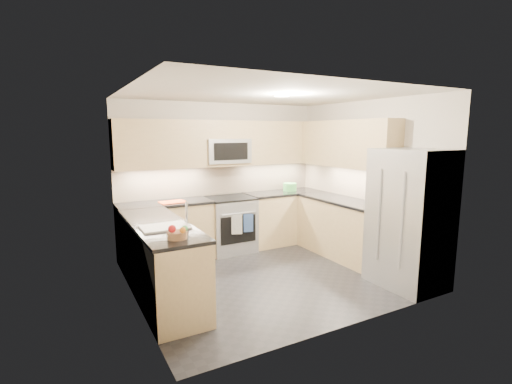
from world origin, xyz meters
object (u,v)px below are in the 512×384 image
cutting_board (173,202)px  fruit_basket (177,235)px  gas_range (230,225)px  utensil_bowl (290,187)px  refrigerator (409,219)px  microwave (226,151)px

cutting_board → fruit_basket: (-0.52, -1.97, 0.03)m
gas_range → cutting_board: 1.10m
gas_range → utensil_bowl: utensil_bowl is taller
refrigerator → utensil_bowl: refrigerator is taller
cutting_board → utensil_bowl: bearing=2.6°
microwave → refrigerator: microwave is taller
cutting_board → microwave: bearing=10.0°
refrigerator → gas_range: bearing=120.9°
cutting_board → fruit_basket: bearing=-104.8°
cutting_board → fruit_basket: fruit_basket is taller
gas_range → utensil_bowl: size_ratio=3.66×
gas_range → fruit_basket: (-1.50, -2.02, 0.52)m
refrigerator → fruit_basket: (-2.95, 0.41, 0.08)m
refrigerator → cutting_board: (-2.43, 2.38, 0.05)m
gas_range → microwave: bearing=90.0°
microwave → utensil_bowl: size_ratio=3.06×
utensil_bowl → fruit_basket: (-2.75, -2.07, -0.03)m
microwave → fruit_basket: (-1.50, -2.14, -0.72)m
gas_range → refrigerator: bearing=-59.1°
refrigerator → utensil_bowl: (-0.21, 2.48, 0.11)m
gas_range → refrigerator: (1.45, -2.43, 0.45)m
refrigerator → cutting_board: 3.40m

